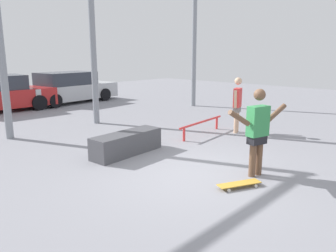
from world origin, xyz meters
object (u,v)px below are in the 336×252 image
at_px(skateboarder, 258,129).
at_px(skateboard, 239,184).
at_px(bystander, 237,102).
at_px(grind_box, 127,143).
at_px(parked_car_silver, 69,88).
at_px(grind_rail, 202,124).

height_order(skateboarder, skateboard, skateboarder).
bearing_deg(bystander, grind_box, -29.50).
bearing_deg(parked_car_silver, skateboarder, -108.64).
relative_size(skateboarder, grind_rail, 0.76).
height_order(skateboard, bystander, bystander).
xyz_separation_m(skateboard, grind_box, (-0.10, 2.97, 0.19)).
distance_m(skateboarder, bystander, 3.55).
bearing_deg(parked_car_silver, bystander, -94.43).
bearing_deg(skateboard, bystander, 58.20).
distance_m(grind_box, bystander, 3.74).
bearing_deg(skateboarder, skateboard, -157.96).
height_order(skateboarder, bystander, skateboarder).
bearing_deg(parked_car_silver, grind_rail, -100.51).
relative_size(grind_box, grind_rail, 0.83).
height_order(skateboarder, grind_box, skateboarder).
relative_size(grind_box, parked_car_silver, 0.39).
xyz_separation_m(grind_rail, bystander, (0.92, -0.59, 0.60)).
relative_size(skateboarder, bystander, 1.03).
bearing_deg(grind_box, skateboard, -88.05).
distance_m(skateboarder, grind_rail, 3.40).
xyz_separation_m(skateboard, bystander, (3.51, 2.27, 0.85)).
distance_m(skateboard, grind_box, 2.98).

